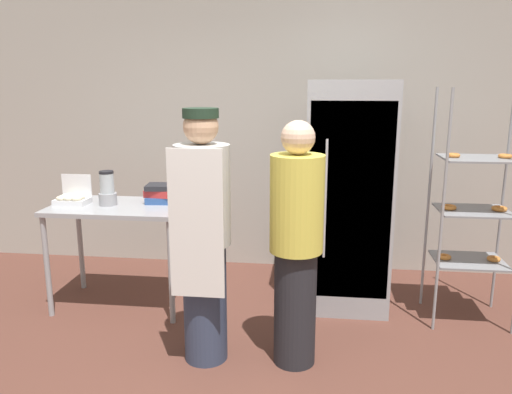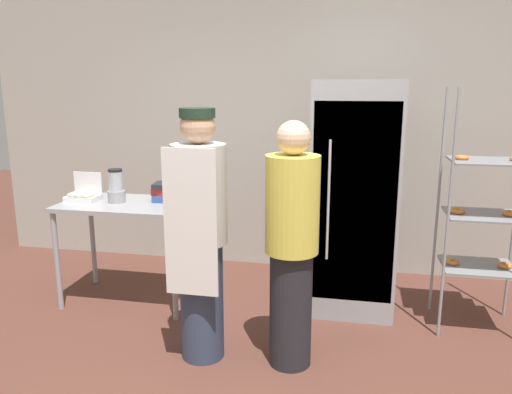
{
  "view_description": "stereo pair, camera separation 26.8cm",
  "coord_description": "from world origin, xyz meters",
  "px_view_note": "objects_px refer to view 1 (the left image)",
  "views": [
    {
      "loc": [
        0.33,
        -2.59,
        1.84
      ],
      "look_at": [
        -0.08,
        0.82,
        1.06
      ],
      "focal_mm": 35.0,
      "sensor_mm": 36.0,
      "label": 1
    },
    {
      "loc": [
        0.6,
        -2.55,
        1.84
      ],
      "look_at": [
        -0.08,
        0.82,
        1.06
      ],
      "focal_mm": 35.0,
      "sensor_mm": 36.0,
      "label": 2
    }
  ],
  "objects_px": {
    "blender_pitcher": "(107,190)",
    "baking_rack": "(474,210)",
    "donut_box": "(72,199)",
    "binder_stack": "(165,193)",
    "person_customer": "(296,245)",
    "person_baker": "(203,235)",
    "refrigerator": "(347,195)"
  },
  "relations": [
    {
      "from": "blender_pitcher",
      "to": "baking_rack",
      "type": "bearing_deg",
      "value": 1.64
    },
    {
      "from": "baking_rack",
      "to": "donut_box",
      "type": "bearing_deg",
      "value": -178.17
    },
    {
      "from": "binder_stack",
      "to": "person_customer",
      "type": "height_order",
      "value": "person_customer"
    },
    {
      "from": "blender_pitcher",
      "to": "person_customer",
      "type": "bearing_deg",
      "value": -24.87
    },
    {
      "from": "donut_box",
      "to": "person_baker",
      "type": "distance_m",
      "value": 1.47
    },
    {
      "from": "refrigerator",
      "to": "binder_stack",
      "type": "xyz_separation_m",
      "value": [
        -1.51,
        -0.16,
        0.01
      ]
    },
    {
      "from": "refrigerator",
      "to": "person_customer",
      "type": "height_order",
      "value": "refrigerator"
    },
    {
      "from": "binder_stack",
      "to": "person_customer",
      "type": "xyz_separation_m",
      "value": [
        1.13,
        -0.87,
        -0.12
      ]
    },
    {
      "from": "person_baker",
      "to": "blender_pitcher",
      "type": "bearing_deg",
      "value": 141.91
    },
    {
      "from": "baking_rack",
      "to": "person_baker",
      "type": "height_order",
      "value": "baking_rack"
    },
    {
      "from": "binder_stack",
      "to": "baking_rack",
      "type": "bearing_deg",
      "value": -1.32
    },
    {
      "from": "refrigerator",
      "to": "person_customer",
      "type": "bearing_deg",
      "value": -110.22
    },
    {
      "from": "blender_pitcher",
      "to": "person_baker",
      "type": "relative_size",
      "value": 0.17
    },
    {
      "from": "donut_box",
      "to": "person_baker",
      "type": "height_order",
      "value": "person_baker"
    },
    {
      "from": "person_customer",
      "to": "donut_box",
      "type": "bearing_deg",
      "value": 159.26
    },
    {
      "from": "refrigerator",
      "to": "binder_stack",
      "type": "relative_size",
      "value": 5.84
    },
    {
      "from": "baking_rack",
      "to": "person_baker",
      "type": "xyz_separation_m",
      "value": [
        -1.93,
        -0.84,
        -0.01
      ]
    },
    {
      "from": "refrigerator",
      "to": "blender_pitcher",
      "type": "relative_size",
      "value": 6.63
    },
    {
      "from": "refrigerator",
      "to": "donut_box",
      "type": "bearing_deg",
      "value": -171.91
    },
    {
      "from": "donut_box",
      "to": "person_customer",
      "type": "relative_size",
      "value": 0.16
    },
    {
      "from": "baking_rack",
      "to": "person_baker",
      "type": "relative_size",
      "value": 1.07
    },
    {
      "from": "baking_rack",
      "to": "binder_stack",
      "type": "relative_size",
      "value": 5.68
    },
    {
      "from": "blender_pitcher",
      "to": "binder_stack",
      "type": "relative_size",
      "value": 0.88
    },
    {
      "from": "refrigerator",
      "to": "blender_pitcher",
      "type": "height_order",
      "value": "refrigerator"
    },
    {
      "from": "refrigerator",
      "to": "blender_pitcher",
      "type": "bearing_deg",
      "value": -171.23
    },
    {
      "from": "donut_box",
      "to": "blender_pitcher",
      "type": "height_order",
      "value": "blender_pitcher"
    },
    {
      "from": "refrigerator",
      "to": "donut_box",
      "type": "xyz_separation_m",
      "value": [
        -2.25,
        -0.32,
        -0.02
      ]
    },
    {
      "from": "baking_rack",
      "to": "blender_pitcher",
      "type": "xyz_separation_m",
      "value": [
        -2.9,
        -0.08,
        0.1
      ]
    },
    {
      "from": "refrigerator",
      "to": "person_baker",
      "type": "relative_size",
      "value": 1.1
    },
    {
      "from": "refrigerator",
      "to": "person_baker",
      "type": "bearing_deg",
      "value": -132.8
    },
    {
      "from": "blender_pitcher",
      "to": "person_customer",
      "type": "xyz_separation_m",
      "value": [
        1.57,
        -0.73,
        -0.17
      ]
    },
    {
      "from": "baking_rack",
      "to": "binder_stack",
      "type": "height_order",
      "value": "baking_rack"
    }
  ]
}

